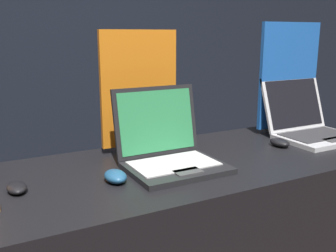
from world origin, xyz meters
TOP-DOWN VIEW (x-y plane):
  - wall_back at (0.00, 2.17)m, footprint 8.00×0.05m
  - mouse_front at (-0.52, 0.33)m, footprint 0.06×0.10m
  - laptop_middle at (0.01, 0.33)m, footprint 0.34×0.33m
  - mouse_middle at (-0.22, 0.26)m, footprint 0.07×0.10m
  - promo_stand_middle at (0.01, 0.58)m, footprint 0.33×0.07m
  - laptop_back at (0.79, 0.38)m, footprint 0.36×0.36m
  - mouse_back at (0.56, 0.32)m, footprint 0.06×0.10m
  - promo_stand_back at (0.79, 0.53)m, footprint 0.36×0.07m

SIDE VIEW (x-z plane):
  - mouse_front at x=-0.52m, z-range 0.97..1.00m
  - mouse_back at x=0.56m, z-range 0.97..1.00m
  - mouse_middle at x=-0.22m, z-range 0.97..1.01m
  - laptop_back at x=0.79m, z-range 0.90..1.17m
  - laptop_middle at x=0.01m, z-range 0.89..1.18m
  - promo_stand_middle at x=0.01m, z-range 0.96..1.45m
  - promo_stand_back at x=0.79m, z-range 0.96..1.49m
  - wall_back at x=0.00m, z-range 0.00..2.80m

